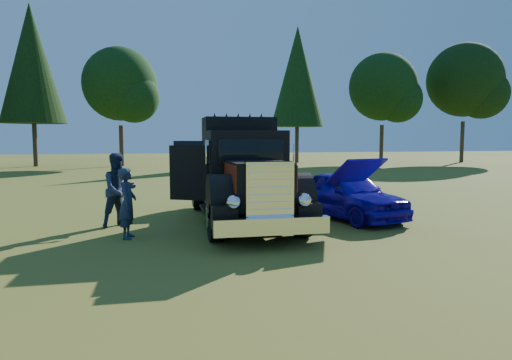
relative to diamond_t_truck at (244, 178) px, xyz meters
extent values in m
plane|color=#455B1B|center=(-1.49, -2.07, -1.28)|extent=(120.00, 120.00, 0.00)
cylinder|color=#2D2116|center=(-5.49, 27.43, 0.43)|extent=(0.36, 0.36, 3.42)
sphere|color=black|center=(-5.49, 27.43, 5.56)|extent=(6.08, 6.08, 6.08)
sphere|color=black|center=(-4.35, 26.67, 4.42)|extent=(4.18, 4.18, 4.18)
cylinder|color=#2D2116|center=(26.51, 26.93, 0.70)|extent=(0.36, 0.36, 3.96)
sphere|color=black|center=(26.51, 26.93, 6.64)|extent=(7.04, 7.04, 7.04)
sphere|color=black|center=(27.83, 26.05, 5.32)|extent=(4.84, 4.84, 4.84)
cylinder|color=#2D2116|center=(18.51, 27.93, 0.52)|extent=(0.36, 0.36, 3.60)
sphere|color=black|center=(18.51, 27.93, 5.92)|extent=(6.40, 6.40, 6.40)
sphere|color=black|center=(19.71, 27.13, 4.72)|extent=(4.40, 4.40, 4.40)
cylinder|color=#2D2116|center=(-12.49, 28.43, 1.06)|extent=(0.36, 0.36, 4.68)
cone|color=black|center=(-12.49, 28.43, 7.17)|extent=(5.20, 5.20, 9.75)
cylinder|color=#2D2116|center=(10.51, 29.43, 0.97)|extent=(0.36, 0.36, 4.50)
cone|color=black|center=(10.51, 29.43, 6.85)|extent=(5.00, 5.00, 9.38)
cylinder|color=black|center=(-1.04, -2.08, -0.73)|extent=(0.32, 1.10, 1.10)
cylinder|color=black|center=(1.06, -2.08, -0.73)|extent=(0.32, 1.10, 1.10)
cylinder|color=black|center=(-1.04, 2.72, -0.73)|extent=(0.32, 1.10, 1.10)
cylinder|color=black|center=(1.06, 2.72, -0.73)|extent=(0.32, 1.10, 1.10)
cylinder|color=black|center=(-0.71, 2.72, -0.73)|extent=(0.32, 1.10, 1.10)
cylinder|color=black|center=(0.73, 2.72, -0.73)|extent=(0.32, 1.10, 1.10)
cube|color=black|center=(0.01, 0.52, -0.66)|extent=(1.60, 6.40, 0.28)
cube|color=white|center=(0.01, -3.33, -0.73)|extent=(2.50, 0.22, 0.36)
cube|color=white|center=(0.01, -3.03, -0.03)|extent=(1.05, 0.30, 1.30)
cube|color=black|center=(0.01, -1.98, 0.02)|extent=(1.35, 1.80, 1.10)
cube|color=maroon|center=(-0.68, -1.98, 0.22)|extent=(0.02, 1.80, 0.60)
cube|color=maroon|center=(0.70, -1.98, 0.22)|extent=(0.02, 1.80, 0.60)
cylinder|color=black|center=(-0.94, -2.08, -0.33)|extent=(0.55, 1.24, 1.24)
cylinder|color=black|center=(0.96, -2.08, -0.33)|extent=(0.55, 1.24, 1.24)
sphere|color=white|center=(-0.77, -3.10, -0.23)|extent=(0.32, 0.32, 0.32)
sphere|color=white|center=(0.79, -3.10, -0.23)|extent=(0.32, 0.32, 0.32)
cube|color=black|center=(0.01, -0.43, 0.27)|extent=(2.05, 1.30, 2.10)
cube|color=black|center=(0.01, -1.10, 0.77)|extent=(1.70, 0.05, 0.65)
cube|color=black|center=(0.01, 0.87, 0.47)|extent=(2.05, 1.30, 2.50)
cube|color=black|center=(0.01, 2.52, -0.33)|extent=(2.00, 2.00, 0.35)
cube|color=black|center=(-1.52, -0.01, 0.17)|extent=(1.02, 0.51, 1.50)
cube|color=maroon|center=(-1.54, 0.04, 0.02)|extent=(0.78, 0.37, 0.75)
imported|color=#0824AD|center=(3.18, 0.15, -0.57)|extent=(2.73, 4.44, 1.41)
cube|color=#0824AD|center=(2.72, -1.48, 0.27)|extent=(1.50, 1.25, 0.67)
imported|color=#20204B|center=(-3.06, -1.36, -0.43)|extent=(0.49, 0.67, 1.70)
imported|color=#21284D|center=(-3.39, 0.24, -0.28)|extent=(1.22, 1.15, 2.00)
camera|label=1|loc=(-2.26, -12.53, 1.14)|focal=32.00mm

